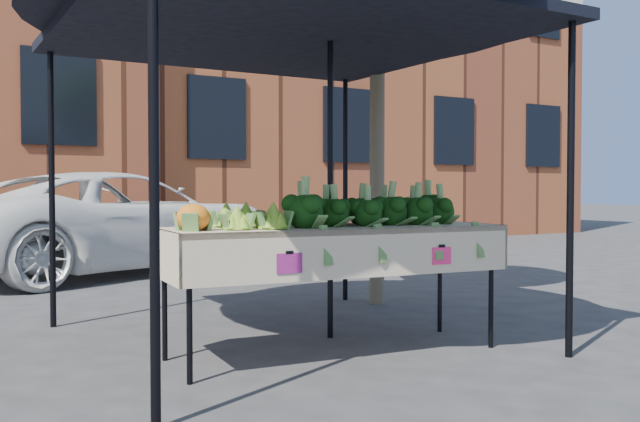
{
  "coord_description": "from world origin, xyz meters",
  "views": [
    {
      "loc": [
        -2.59,
        -4.32,
        1.15
      ],
      "look_at": [
        -0.06,
        0.05,
        1.0
      ],
      "focal_mm": 39.23,
      "sensor_mm": 36.0,
      "label": 1
    }
  ],
  "objects_px": {
    "canopy": "(285,161)",
    "vehicle": "(116,92)",
    "table": "(334,290)",
    "street_tree": "(377,90)"
  },
  "relations": [
    {
      "from": "canopy",
      "to": "vehicle",
      "type": "relative_size",
      "value": 0.63
    },
    {
      "from": "canopy",
      "to": "vehicle",
      "type": "distance_m",
      "value": 5.31
    },
    {
      "from": "vehicle",
      "to": "table",
      "type": "bearing_deg",
      "value": 160.11
    },
    {
      "from": "street_tree",
      "to": "canopy",
      "type": "bearing_deg",
      "value": -145.85
    },
    {
      "from": "vehicle",
      "to": "street_tree",
      "type": "height_order",
      "value": "vehicle"
    },
    {
      "from": "canopy",
      "to": "street_tree",
      "type": "xyz_separation_m",
      "value": [
        1.6,
        1.08,
        0.79
      ]
    },
    {
      "from": "canopy",
      "to": "street_tree",
      "type": "bearing_deg",
      "value": 34.15
    },
    {
      "from": "table",
      "to": "street_tree",
      "type": "relative_size",
      "value": 0.57
    },
    {
      "from": "canopy",
      "to": "street_tree",
      "type": "relative_size",
      "value": 0.73
    },
    {
      "from": "street_tree",
      "to": "table",
      "type": "bearing_deg",
      "value": -132.43
    }
  ]
}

